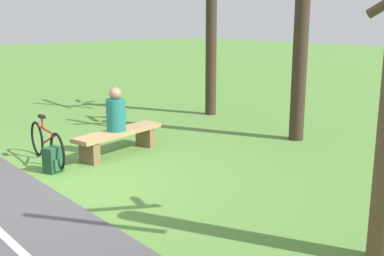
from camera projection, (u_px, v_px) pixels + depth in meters
The scene contains 7 objects.
ground_plane at pixel (61, 184), 7.33m from camera, with size 80.00×80.00×0.00m, color #548438.
bench at pixel (119, 137), 8.89m from camera, with size 1.98×0.76×0.46m.
person_seated at pixel (116, 112), 8.74m from camera, with size 0.41×0.41×0.81m.
bicycle at pixel (47, 143), 8.37m from camera, with size 0.28×1.73×0.83m.
backpack at pixel (53, 160), 7.86m from camera, with size 0.32×0.32×0.43m.
tree_far_left at pixel (211, 35), 12.20m from camera, with size 1.37×1.50×4.43m.
tree_by_path at pixel (302, 27), 9.52m from camera, with size 1.13×1.14×5.07m.
Camera 1 is at (3.24, 6.46, 2.51)m, focal length 44.32 mm.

